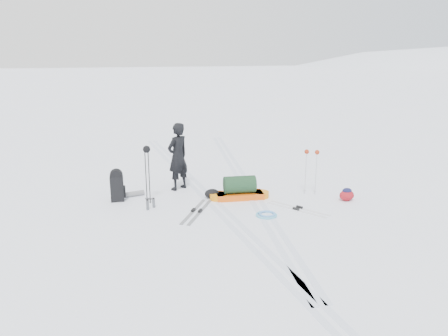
{
  "coord_description": "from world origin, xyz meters",
  "views": [
    {
      "loc": [
        -2.73,
        -10.36,
        3.92
      ],
      "look_at": [
        0.27,
        0.24,
        0.95
      ],
      "focal_mm": 35.0,
      "sensor_mm": 36.0,
      "label": 1
    }
  ],
  "objects_px": {
    "pulk_sled": "(240,190)",
    "ski_poles_black": "(147,156)",
    "skier": "(178,157)",
    "expedition_rucksack": "(119,186)"
  },
  "relations": [
    {
      "from": "skier",
      "to": "ski_poles_black",
      "type": "bearing_deg",
      "value": 11.17
    },
    {
      "from": "expedition_rucksack",
      "to": "skier",
      "type": "bearing_deg",
      "value": 21.64
    },
    {
      "from": "expedition_rucksack",
      "to": "ski_poles_black",
      "type": "distance_m",
      "value": 1.21
    },
    {
      "from": "expedition_rucksack",
      "to": "ski_poles_black",
      "type": "height_order",
      "value": "ski_poles_black"
    },
    {
      "from": "pulk_sled",
      "to": "ski_poles_black",
      "type": "height_order",
      "value": "ski_poles_black"
    },
    {
      "from": "pulk_sled",
      "to": "expedition_rucksack",
      "type": "height_order",
      "value": "expedition_rucksack"
    },
    {
      "from": "pulk_sled",
      "to": "ski_poles_black",
      "type": "relative_size",
      "value": 1.08
    },
    {
      "from": "skier",
      "to": "pulk_sled",
      "type": "bearing_deg",
      "value": 105.69
    },
    {
      "from": "skier",
      "to": "expedition_rucksack",
      "type": "bearing_deg",
      "value": -15.6
    },
    {
      "from": "skier",
      "to": "ski_poles_black",
      "type": "xyz_separation_m",
      "value": [
        -0.97,
        -0.96,
        0.29
      ]
    }
  ]
}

